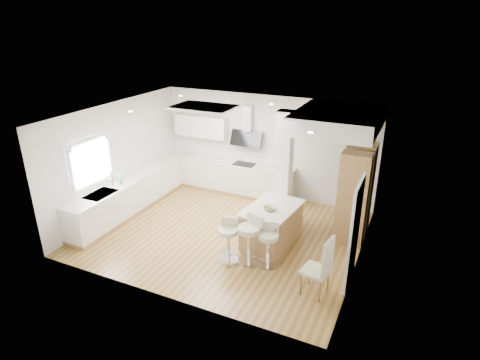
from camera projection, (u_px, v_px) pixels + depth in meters
The scene contains 18 objects.
ground at pixel (225, 233), 9.37m from camera, with size 6.00×6.00×0.00m, color #A1783C.
ceiling at pixel (225, 233), 9.37m from camera, with size 6.00×5.00×0.02m, color white.
wall_back at pixel (266, 146), 10.94m from camera, with size 6.00×0.04×2.80m, color silver.
wall_left at pixel (117, 159), 10.00m from camera, with size 0.04×5.00×2.80m, color silver.
wall_right at pixel (364, 202), 7.67m from camera, with size 0.04×5.00×2.80m, color silver.
skylight at pixel (204, 107), 9.13m from camera, with size 4.10×2.10×0.06m.
window_left at pixel (90, 159), 9.12m from camera, with size 0.06×1.28×1.07m.
doorway_right at pixel (354, 234), 7.33m from camera, with size 0.05×1.00×2.10m.
counter_left at pixel (136, 192), 10.44m from camera, with size 0.63×4.50×1.35m.
counter_back at pixel (231, 169), 11.33m from camera, with size 3.62×0.63×2.50m.
pillar at pixel (283, 171), 9.23m from camera, with size 0.35×0.35×2.80m.
soffit at pixel (338, 120), 8.74m from camera, with size 1.78×2.20×0.40m.
oven_column at pixel (356, 192), 8.96m from camera, with size 0.63×1.21×2.10m.
peninsula at pixel (272, 225), 8.81m from camera, with size 1.12×1.55×0.95m.
bar_stool_a at pixel (228, 238), 8.13m from camera, with size 0.49×0.49×0.94m.
bar_stool_b at pixel (250, 237), 8.05m from camera, with size 0.61×0.61×1.05m.
bar_stool_c at pixel (268, 243), 7.96m from camera, with size 0.51×0.51×0.94m.
dining_chair at pixel (322, 266), 7.06m from camera, with size 0.53×0.53×1.18m.
Camera 1 is at (3.76, -7.29, 4.72)m, focal length 30.00 mm.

